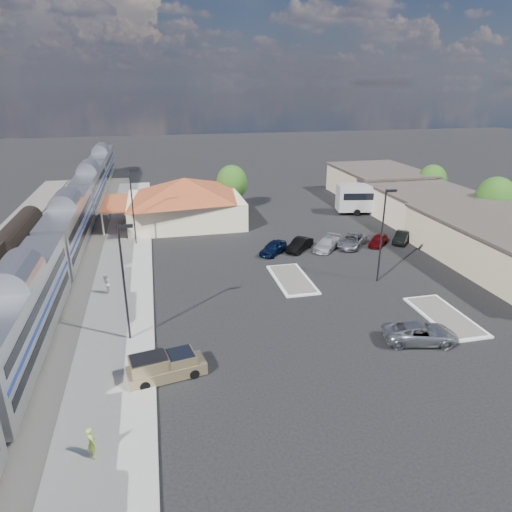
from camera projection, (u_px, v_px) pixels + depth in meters
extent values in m
plane|color=black|center=(256.00, 293.00, 41.73)|extent=(280.00, 280.00, 0.00)
cube|color=#4C4944|center=(30.00, 278.00, 44.69)|extent=(16.00, 100.00, 0.12)
cube|color=gray|center=(124.00, 278.00, 44.70)|extent=(5.50, 92.00, 0.18)
cube|color=silver|center=(22.00, 313.00, 31.57)|extent=(3.00, 20.00, 5.00)
cube|color=black|center=(29.00, 347.00, 32.54)|extent=(2.20, 16.00, 0.60)
cube|color=silver|center=(69.00, 226.00, 50.72)|extent=(3.00, 20.00, 5.00)
cube|color=black|center=(73.00, 249.00, 51.70)|extent=(2.20, 16.00, 0.60)
cube|color=silver|center=(90.00, 187.00, 69.87)|extent=(3.00, 20.00, 5.00)
cube|color=black|center=(93.00, 204.00, 70.85)|extent=(2.20, 16.00, 0.60)
cube|color=silver|center=(102.00, 165.00, 89.03)|extent=(3.00, 20.00, 5.00)
cube|color=black|center=(104.00, 179.00, 90.00)|extent=(2.20, 16.00, 0.60)
cylinder|color=black|center=(17.00, 233.00, 51.66)|extent=(2.80, 14.00, 2.80)
cube|color=black|center=(20.00, 247.00, 52.30)|extent=(2.20, 12.00, 0.60)
cube|color=beige|center=(185.00, 210.00, 62.05)|extent=(15.00, 12.00, 3.60)
pyramid|color=brown|center=(184.00, 187.00, 60.95)|extent=(15.30, 12.24, 2.60)
cube|color=brown|center=(115.00, 203.00, 59.65)|extent=(3.20, 9.60, 0.25)
cube|color=#C6B28C|center=(425.00, 206.00, 63.19)|extent=(12.00, 18.00, 4.00)
cube|color=#3F3833|center=(427.00, 191.00, 62.42)|extent=(12.40, 18.40, 0.30)
cube|color=#C6B28C|center=(378.00, 184.00, 75.87)|extent=(12.00, 16.00, 4.50)
cube|color=#3F3833|center=(379.00, 169.00, 75.01)|extent=(12.40, 16.40, 0.30)
cube|color=silver|center=(292.00, 279.00, 44.35)|extent=(3.30, 7.50, 0.15)
cube|color=#4C4944|center=(292.00, 279.00, 44.32)|extent=(2.70, 6.90, 0.10)
cube|color=silver|center=(445.00, 317.00, 37.28)|extent=(3.30, 7.50, 0.15)
cube|color=#4C4944|center=(445.00, 316.00, 37.25)|extent=(2.70, 6.90, 0.10)
cylinder|color=black|center=(124.00, 285.00, 32.40)|extent=(0.16, 0.16, 9.00)
cube|color=black|center=(125.00, 226.00, 30.96)|extent=(1.00, 0.25, 0.22)
cylinder|color=black|center=(133.00, 208.00, 52.46)|extent=(0.16, 0.16, 9.00)
cube|color=black|center=(134.00, 170.00, 51.02)|extent=(1.00, 0.25, 0.22)
cylinder|color=black|center=(382.00, 237.00, 42.60)|extent=(0.16, 0.16, 9.00)
cube|color=black|center=(391.00, 191.00, 41.15)|extent=(1.00, 0.25, 0.22)
cylinder|color=#382314|center=(491.00, 219.00, 59.15)|extent=(0.30, 0.30, 2.86)
ellipsoid|color=#204814|center=(495.00, 198.00, 58.16)|extent=(4.94, 4.94, 5.46)
cylinder|color=#382314|center=(430.00, 196.00, 71.97)|extent=(0.30, 0.30, 2.55)
ellipsoid|color=#204814|center=(432.00, 180.00, 71.09)|extent=(4.41, 4.41, 4.87)
cylinder|color=#382314|center=(232.00, 200.00, 69.22)|extent=(0.30, 0.30, 2.73)
ellipsoid|color=#204814|center=(232.00, 182.00, 68.28)|extent=(4.71, 4.71, 5.21)
cube|color=tan|center=(167.00, 370.00, 29.57)|extent=(5.22, 2.70, 0.81)
cube|color=tan|center=(166.00, 362.00, 29.35)|extent=(2.17, 2.04, 0.86)
cube|color=tan|center=(166.00, 361.00, 29.31)|extent=(2.66, 2.13, 0.99)
cylinder|color=black|center=(194.00, 374.00, 29.52)|extent=(0.69, 0.37, 0.65)
cylinder|color=black|center=(188.00, 361.00, 30.92)|extent=(0.69, 0.37, 0.65)
cylinder|color=black|center=(145.00, 386.00, 28.34)|extent=(0.69, 0.37, 0.65)
cylinder|color=black|center=(140.00, 372.00, 29.74)|extent=(0.69, 0.37, 0.65)
imported|color=#9EA1A6|center=(420.00, 333.00, 33.50)|extent=(5.80, 3.60, 1.50)
cube|color=silver|center=(383.00, 197.00, 66.43)|extent=(13.56, 5.19, 3.76)
cube|color=black|center=(383.00, 194.00, 66.27)|extent=(12.52, 5.04, 0.99)
cylinder|color=black|center=(416.00, 212.00, 66.08)|extent=(1.04, 0.50, 0.99)
cylinder|color=black|center=(409.00, 207.00, 68.49)|extent=(1.04, 0.50, 0.99)
cylinder|color=black|center=(357.00, 212.00, 65.74)|extent=(1.04, 0.50, 0.99)
cylinder|color=black|center=(353.00, 208.00, 68.15)|extent=(1.04, 0.50, 0.99)
imported|color=#94B438|center=(91.00, 442.00, 22.86)|extent=(0.66, 0.77, 1.79)
imported|color=silver|center=(106.00, 284.00, 40.70)|extent=(0.74, 0.94, 1.88)
imported|color=#0B1939|center=(273.00, 248.00, 51.02)|extent=(4.11, 4.23, 1.43)
imported|color=black|center=(300.00, 245.00, 51.95)|extent=(4.08, 4.10, 1.41)
imported|color=silver|center=(327.00, 244.00, 52.34)|extent=(4.67, 4.83, 1.39)
imported|color=gray|center=(352.00, 241.00, 53.26)|extent=(5.20, 5.46, 1.44)
imported|color=maroon|center=(378.00, 240.00, 53.67)|extent=(3.70, 3.84, 1.30)
imported|color=black|center=(402.00, 237.00, 54.59)|extent=(3.75, 4.03, 1.35)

